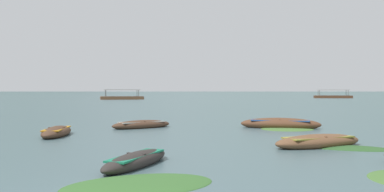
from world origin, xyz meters
TOP-DOWN VIEW (x-y plane):
  - ground_plane at (0.00, 1500.00)m, footprint 6000.00×6000.00m
  - mountain_2 at (-148.43, 1819.38)m, footprint 1002.40×1002.40m
  - mountain_3 at (373.68, 1922.68)m, footprint 1848.63×1848.63m
  - rowboat_0 at (7.02, 9.52)m, footprint 3.96×2.63m
  - rowboat_1 at (0.76, 5.84)m, footprint 1.97×3.34m
  - rowboat_2 at (7.31, 16.79)m, footprint 4.57×2.47m
  - rowboat_5 at (-3.84, 13.16)m, footprint 1.28×3.38m
  - rowboat_6 at (-0.38, 16.96)m, footprint 3.55×2.92m
  - ferry_0 at (43.06, 105.66)m, footprint 10.40×4.47m
  - ferry_1 at (-13.42, 89.30)m, footprint 10.61×6.25m
  - weed_patch_1 at (7.55, 16.19)m, footprint 3.41×3.22m
  - weed_patch_2 at (7.93, 9.09)m, footprint 3.47×2.47m
  - weed_patch_3 at (1.11, 3.60)m, footprint 3.95×3.27m

SIDE VIEW (x-z plane):
  - ground_plane at x=0.00m, z-range 0.00..0.00m
  - weed_patch_1 at x=7.55m, z-range -0.07..0.07m
  - weed_patch_2 at x=7.93m, z-range -0.07..0.07m
  - weed_patch_3 at x=1.11m, z-range -0.07..0.07m
  - rowboat_1 at x=0.76m, z-range -0.09..0.38m
  - rowboat_5 at x=-3.84m, z-range -0.10..0.44m
  - rowboat_6 at x=-0.38m, z-range -0.10..0.44m
  - rowboat_0 at x=7.02m, z-range -0.11..0.47m
  - rowboat_2 at x=7.31m, z-range -0.13..0.58m
  - ferry_1 at x=-13.42m, z-range -0.82..1.71m
  - ferry_0 at x=43.06m, z-range -0.82..1.71m
  - mountain_2 at x=-148.43m, z-range 0.00..291.51m
  - mountain_3 at x=373.68m, z-range 0.00..490.79m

